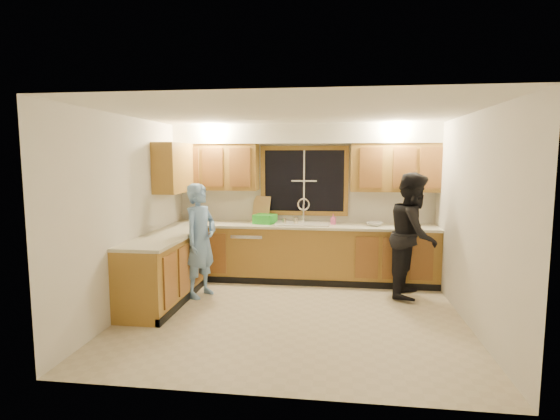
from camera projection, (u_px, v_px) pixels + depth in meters
The scene contains 26 objects.
floor at pixel (292, 315), 5.49m from camera, with size 4.20×4.20×0.00m, color #BAAC8F.
ceiling at pixel (293, 113), 5.20m from camera, with size 4.20×4.20×0.00m, color white.
wall_back at pixel (304, 202), 7.22m from camera, with size 4.20×4.20×0.00m, color beige.
wall_left at pixel (130, 214), 5.62m from camera, with size 3.80×3.80×0.00m, color beige.
wall_right at pixel (472, 220), 5.08m from camera, with size 3.80×3.80×0.00m, color beige.
base_cabinets_back at pixel (302, 254), 7.02m from camera, with size 4.20×0.60×0.88m, color olive.
base_cabinets_left at pixel (165, 270), 6.02m from camera, with size 0.60×1.90×0.88m, color olive.
countertop_back at pixel (302, 226), 6.95m from camera, with size 4.20×0.63×0.04m, color beige.
countertop_left at pixel (165, 237), 5.96m from camera, with size 0.63×1.90×0.04m, color beige.
upper_cabinets_left at pixel (217, 167), 7.17m from camera, with size 1.35×0.33×0.75m, color olive.
upper_cabinets_right at pixel (395, 168), 6.80m from camera, with size 1.35×0.33×0.75m, color olive.
upper_cabinets_return at pixel (173, 168), 6.63m from camera, with size 0.33×0.90×0.75m, color olive.
soffit at pixel (304, 134), 6.91m from camera, with size 4.20×0.35×0.30m, color white.
window_frame at pixel (304, 181), 7.17m from camera, with size 1.44×0.03×1.14m.
sink at pixel (302, 228), 6.97m from camera, with size 0.86×0.52×0.57m.
dishwasher at pixel (250, 254), 7.12m from camera, with size 0.60×0.56×0.82m, color silver.
stove at pixel (147, 280), 5.45m from camera, with size 0.58×0.75×0.90m, color silver.
man at pixel (200, 240), 6.20m from camera, with size 0.59×0.39×1.62m, color #6C95CC.
woman at pixel (413, 235), 6.20m from camera, with size 0.86×0.67×1.77m, color black.
knife_block at pixel (197, 214), 7.33m from camera, with size 0.13×0.11×0.23m, color #915A28.
cutting_board at pixel (261, 209), 7.24m from camera, with size 0.32×0.02×0.43m, color tan.
dish_crate at pixel (265, 219), 7.06m from camera, with size 0.32×0.30×0.15m, color green.
soap_bottle at pixel (333, 219), 6.94m from camera, with size 0.08×0.08×0.17m, color #EA5998.
bowl at pixel (374, 224), 6.81m from camera, with size 0.24×0.24×0.06m, color silver.
can_left at pixel (284, 222), 6.90m from camera, with size 0.06×0.06×0.11m, color beige.
can_right at pixel (296, 221), 6.88m from camera, with size 0.07×0.07×0.12m, color beige.
Camera 1 is at (0.53, -5.27, 1.97)m, focal length 28.00 mm.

